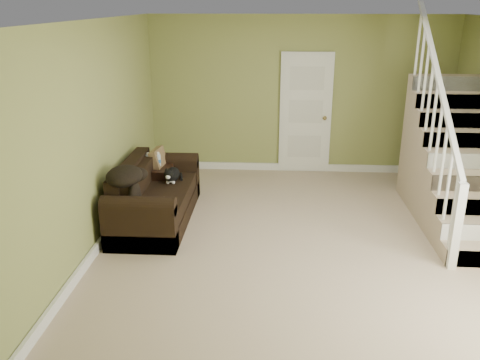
# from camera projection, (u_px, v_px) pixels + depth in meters

# --- Properties ---
(floor) EXTENTS (5.00, 5.50, 0.01)m
(floor) POSITION_uv_depth(u_px,v_px,m) (306.00, 239.00, 6.29)
(floor) COLOR tan
(floor) RESTS_ON ground
(ceiling) EXTENTS (5.00, 5.50, 0.01)m
(ceiling) POSITION_uv_depth(u_px,v_px,m) (317.00, 20.00, 5.43)
(ceiling) COLOR white
(ceiling) RESTS_ON wall_back
(wall_back) EXTENTS (5.00, 0.04, 2.60)m
(wall_back) POSITION_uv_depth(u_px,v_px,m) (300.00, 96.00, 8.45)
(wall_back) COLOR #89914E
(wall_back) RESTS_ON floor
(wall_front) EXTENTS (5.00, 0.04, 2.60)m
(wall_front) POSITION_uv_depth(u_px,v_px,m) (340.00, 245.00, 3.27)
(wall_front) COLOR #89914E
(wall_front) RESTS_ON floor
(wall_left) EXTENTS (0.04, 5.50, 2.60)m
(wall_left) POSITION_uv_depth(u_px,v_px,m) (99.00, 134.00, 6.01)
(wall_left) COLOR #89914E
(wall_left) RESTS_ON floor
(baseboard_back) EXTENTS (5.00, 0.04, 0.12)m
(baseboard_back) POSITION_uv_depth(u_px,v_px,m) (297.00, 167.00, 8.83)
(baseboard_back) COLOR white
(baseboard_back) RESTS_ON floor
(baseboard_left) EXTENTS (0.04, 5.50, 0.12)m
(baseboard_left) POSITION_uv_depth(u_px,v_px,m) (111.00, 229.00, 6.42)
(baseboard_left) COLOR white
(baseboard_left) RESTS_ON floor
(door) EXTENTS (0.86, 0.12, 2.02)m
(door) POSITION_uv_depth(u_px,v_px,m) (306.00, 114.00, 8.50)
(door) COLOR white
(door) RESTS_ON floor
(staircase) EXTENTS (1.00, 2.51, 2.82)m
(staircase) POSITION_uv_depth(u_px,v_px,m) (452.00, 169.00, 6.87)
(staircase) COLOR tan
(staircase) RESTS_ON floor
(sofa) EXTENTS (0.87, 2.01, 0.79)m
(sofa) POSITION_uv_depth(u_px,v_px,m) (153.00, 199.00, 6.76)
(sofa) COLOR black
(sofa) RESTS_ON floor
(side_table) EXTENTS (0.46, 0.46, 0.79)m
(side_table) POSITION_uv_depth(u_px,v_px,m) (156.00, 185.00, 7.31)
(side_table) COLOR black
(side_table) RESTS_ON floor
(cat) EXTENTS (0.25, 0.53, 0.26)m
(cat) POSITION_uv_depth(u_px,v_px,m) (172.00, 175.00, 6.98)
(cat) COLOR black
(cat) RESTS_ON sofa
(banana) EXTENTS (0.13, 0.19, 0.05)m
(banana) POSITION_uv_depth(u_px,v_px,m) (159.00, 200.00, 6.29)
(banana) COLOR gold
(banana) RESTS_ON sofa
(throw_pillow) EXTENTS (0.23, 0.42, 0.41)m
(throw_pillow) POSITION_uv_depth(u_px,v_px,m) (159.00, 162.00, 7.29)
(throw_pillow) COLOR brown
(throw_pillow) RESTS_ON sofa
(throw_blanket) EXTENTS (0.43, 0.56, 0.23)m
(throw_blanket) POSITION_uv_depth(u_px,v_px,m) (124.00, 176.00, 6.04)
(throw_blanket) COLOR black
(throw_blanket) RESTS_ON sofa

